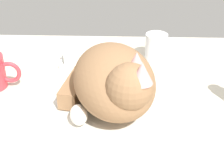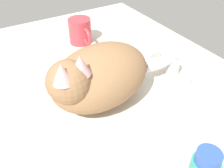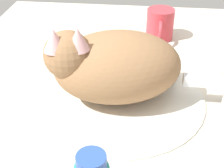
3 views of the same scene
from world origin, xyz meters
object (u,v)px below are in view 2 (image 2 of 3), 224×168
at_px(coffee_mug, 80,31).
at_px(rinse_cup, 212,80).
at_px(faucet, 169,66).
at_px(cat, 97,76).
at_px(soap_bar, 146,51).

bearing_deg(coffee_mug, rinse_cup, 21.87).
relative_size(faucet, cat, 0.48).
height_order(cat, soap_bar, cat).
bearing_deg(cat, faucet, 90.30).
bearing_deg(faucet, rinse_cup, 19.77).
distance_m(cat, rinse_cup, 0.29).
bearing_deg(cat, rinse_cup, 67.38).
distance_m(faucet, cat, 0.23).
bearing_deg(coffee_mug, soap_bar, 33.62).
relative_size(faucet, rinse_cup, 1.77).
distance_m(faucet, rinse_cup, 0.12).
bearing_deg(soap_bar, coffee_mug, -146.38).
relative_size(faucet, soap_bar, 1.84).
bearing_deg(rinse_cup, cat, -112.62).
distance_m(faucet, coffee_mug, 0.32).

